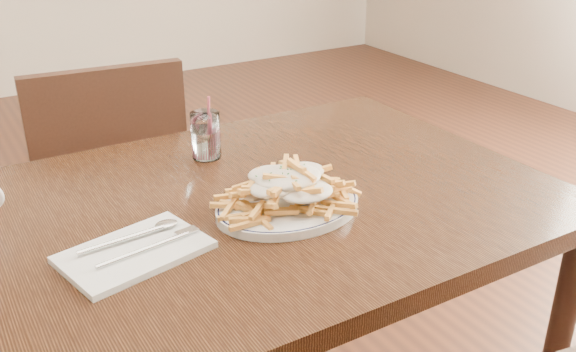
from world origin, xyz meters
TOP-DOWN VIEW (x-y plane):
  - table at (0.00, 0.00)m, footprint 1.20×0.80m
  - chair_far at (-0.06, 0.70)m, footprint 0.44×0.44m
  - fries_plate at (0.06, -0.08)m, footprint 0.30×0.27m
  - loaded_fries at (0.06, -0.08)m, footprint 0.26×0.23m
  - napkin at (-0.23, -0.09)m, footprint 0.25×0.19m
  - cutlery at (-0.23, -0.08)m, footprint 0.21×0.10m
  - water_glass at (0.04, 0.23)m, footprint 0.06×0.06m

SIDE VIEW (x-z plane):
  - chair_far at x=-0.06m, z-range 0.06..0.94m
  - table at x=0.00m, z-range 0.30..1.05m
  - napkin at x=-0.23m, z-range 0.75..0.76m
  - fries_plate at x=0.06m, z-range 0.75..0.77m
  - cutlery at x=-0.23m, z-range 0.76..0.77m
  - water_glass at x=0.04m, z-range 0.73..0.86m
  - loaded_fries at x=0.06m, z-range 0.77..0.84m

